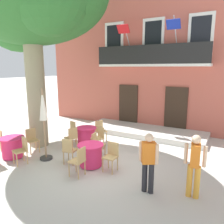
{
  "coord_description": "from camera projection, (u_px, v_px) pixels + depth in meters",
  "views": [
    {
      "loc": [
        3.8,
        -5.9,
        3.23
      ],
      "look_at": [
        -0.84,
        2.37,
        1.3
      ],
      "focal_mm": 35.12,
      "sensor_mm": 36.0,
      "label": 1
    }
  ],
  "objects": [
    {
      "name": "ground_plane",
      "position": [
        100.0,
        163.0,
        7.51
      ],
      "size": [
        120.0,
        120.0,
        0.0
      ],
      "primitive_type": "plane",
      "color": "beige"
    },
    {
      "name": "building_facade",
      "position": [
        164.0,
        58.0,
        12.71
      ],
      "size": [
        13.0,
        5.09,
        7.5
      ],
      "color": "#BC5B4C",
      "rests_on": "ground"
    },
    {
      "name": "entrance_step_platform",
      "position": [
        143.0,
        131.0,
        10.87
      ],
      "size": [
        5.94,
        2.03,
        0.25
      ],
      "primitive_type": "cube",
      "color": "silver",
      "rests_on": "ground"
    },
    {
      "name": "plane_tree",
      "position": [
        29.0,
        0.0,
        8.26
      ],
      "size": [
        6.3,
        5.53,
        7.75
      ],
      "color": "gray",
      "rests_on": "ground"
    },
    {
      "name": "cafe_table_near_tree",
      "position": [
        91.0,
        155.0,
        7.24
      ],
      "size": [
        0.86,
        0.86,
        0.76
      ],
      "color": "#E52D66",
      "rests_on": "ground"
    },
    {
      "name": "cafe_chair_near_tree_0",
      "position": [
        69.0,
        149.0,
        7.36
      ],
      "size": [
        0.47,
        0.47,
        0.91
      ],
      "color": "tan",
      "rests_on": "ground"
    },
    {
      "name": "cafe_chair_near_tree_1",
      "position": [
        79.0,
        160.0,
        6.53
      ],
      "size": [
        0.41,
        0.41,
        0.91
      ],
      "color": "tan",
      "rests_on": "ground"
    },
    {
      "name": "cafe_chair_near_tree_2",
      "position": [
        111.0,
        155.0,
        6.91
      ],
      "size": [
        0.4,
        0.4,
        0.91
      ],
      "color": "tan",
      "rests_on": "ground"
    },
    {
      "name": "cafe_chair_near_tree_3",
      "position": [
        97.0,
        143.0,
        7.93
      ],
      "size": [
        0.47,
        0.47,
        0.91
      ],
      "color": "tan",
      "rests_on": "ground"
    },
    {
      "name": "cafe_table_middle",
      "position": [
        13.0,
        147.0,
        7.94
      ],
      "size": [
        0.86,
        0.86,
        0.76
      ],
      "color": "#E52D66",
      "rests_on": "ground"
    },
    {
      "name": "cafe_chair_middle_1",
      "position": [
        22.0,
        149.0,
        7.42
      ],
      "size": [
        0.51,
        0.51,
        0.91
      ],
      "color": "tan",
      "rests_on": "ground"
    },
    {
      "name": "cafe_chair_middle_2",
      "position": [
        32.0,
        139.0,
        8.45
      ],
      "size": [
        0.51,
        0.51,
        0.91
      ],
      "color": "tan",
      "rests_on": "ground"
    },
    {
      "name": "cafe_chair_middle_3",
      "position": [
        4.0,
        139.0,
        8.41
      ],
      "size": [
        0.51,
        0.51,
        0.91
      ],
      "color": "tan",
      "rests_on": "ground"
    },
    {
      "name": "cafe_table_front",
      "position": [
        86.0,
        136.0,
        9.26
      ],
      "size": [
        0.86,
        0.86,
        0.76
      ],
      "color": "#E52D66",
      "rests_on": "ground"
    },
    {
      "name": "cafe_chair_front_0",
      "position": [
        99.0,
        136.0,
        8.73
      ],
      "size": [
        0.51,
        0.51,
        0.91
      ],
      "color": "tan",
      "rests_on": "ground"
    },
    {
      "name": "cafe_chair_front_1",
      "position": [
        100.0,
        130.0,
        9.72
      ],
      "size": [
        0.53,
        0.53,
        0.91
      ],
      "color": "tan",
      "rests_on": "ground"
    },
    {
      "name": "cafe_chair_front_2",
      "position": [
        75.0,
        129.0,
        9.72
      ],
      "size": [
        0.51,
        0.51,
        0.91
      ],
      "color": "tan",
      "rests_on": "ground"
    },
    {
      "name": "cafe_chair_front_3",
      "position": [
        72.0,
        137.0,
        8.69
      ],
      "size": [
        0.51,
        0.51,
        0.91
      ],
      "color": "tan",
      "rests_on": "ground"
    },
    {
      "name": "cafe_umbrella",
      "position": [
        43.0,
        114.0,
        7.53
      ],
      "size": [
        0.44,
        0.44,
        2.55
      ],
      "color": "#997A56",
      "rests_on": "ground"
    },
    {
      "name": "pedestrian_near_entrance",
      "position": [
        195.0,
        163.0,
        5.39
      ],
      "size": [
        0.53,
        0.37,
        1.64
      ],
      "color": "gold",
      "rests_on": "ground"
    },
    {
      "name": "pedestrian_mid_plaza",
      "position": [
        148.0,
        160.0,
        5.62
      ],
      "size": [
        0.53,
        0.37,
        1.61
      ],
      "color": "#232328",
      "rests_on": "ground"
    }
  ]
}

